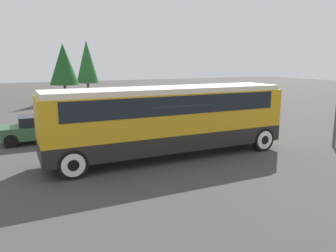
{
  "coord_description": "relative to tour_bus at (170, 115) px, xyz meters",
  "views": [
    {
      "loc": [
        -6.26,
        -13.02,
        4.3
      ],
      "look_at": [
        0.0,
        0.0,
        1.43
      ],
      "focal_mm": 35.0,
      "sensor_mm": 36.0,
      "label": 1
    }
  ],
  "objects": [
    {
      "name": "tree_left",
      "position": [
        2.02,
        26.45,
        2.29
      ],
      "size": [
        2.59,
        2.59,
        6.69
      ],
      "color": "brown",
      "rests_on": "ground_plane"
    },
    {
      "name": "ground_plane",
      "position": [
        -0.1,
        0.0,
        -1.92
      ],
      "size": [
        120.0,
        120.0,
        0.0
      ],
      "primitive_type": "plane",
      "color": "#423F3D"
    },
    {
      "name": "parked_car_mid",
      "position": [
        -0.46,
        7.91,
        -1.23
      ],
      "size": [
        4.29,
        1.97,
        1.34
      ],
      "color": "navy",
      "rests_on": "ground_plane"
    },
    {
      "name": "parked_car_near",
      "position": [
        -4.82,
        5.6,
        -1.2
      ],
      "size": [
        4.52,
        1.78,
        1.44
      ],
      "color": "#2D5638",
      "rests_on": "ground_plane"
    },
    {
      "name": "tour_bus",
      "position": [
        0.0,
        0.0,
        0.0
      ],
      "size": [
        11.01,
        2.51,
        3.17
      ],
      "color": "black",
      "rests_on": "ground_plane"
    },
    {
      "name": "tree_center",
      "position": [
        -1.14,
        23.1,
        2.05
      ],
      "size": [
        3.0,
        3.0,
        6.12
      ],
      "color": "brown",
      "rests_on": "ground_plane"
    }
  ]
}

